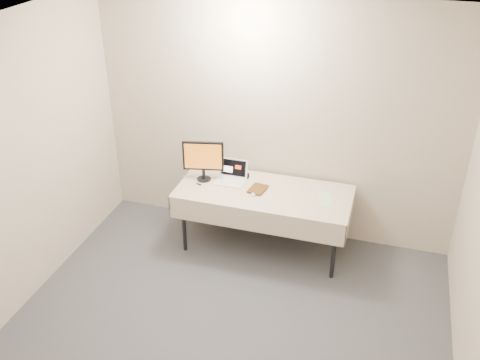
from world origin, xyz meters
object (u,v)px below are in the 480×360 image
(table, at_px, (264,196))
(monitor, at_px, (203,158))
(laptop, at_px, (232,176))
(book, at_px, (251,179))

(table, height_order, monitor, monitor)
(monitor, bearing_deg, laptop, 1.06)
(table, relative_size, book, 8.26)
(table, relative_size, laptop, 5.87)
(table, bearing_deg, book, 174.65)
(laptop, xyz_separation_m, monitor, (-0.30, -0.07, 0.22))
(book, bearing_deg, table, 4.07)
(table, bearing_deg, monitor, 175.94)
(laptop, bearing_deg, book, -23.23)
(table, distance_m, laptop, 0.44)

